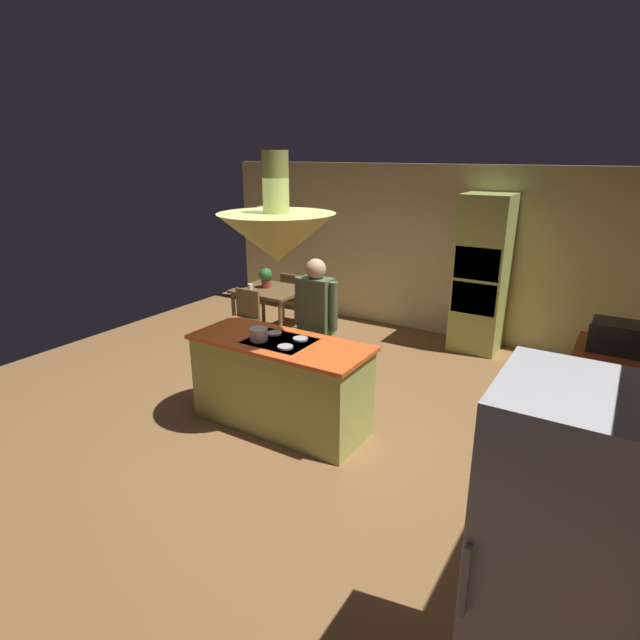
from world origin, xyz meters
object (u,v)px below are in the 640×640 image
object	(u,v)px
refrigerator	(559,572)
canister_sugar	(608,379)
chair_facing_island	(244,316)
cup_on_table	(250,287)
potted_plant_on_table	(266,277)
canister_tea	(609,374)
chair_by_back_wall	(295,295)
cooking_pot_on_cooktop	(259,334)
kitchen_island	(281,383)
dining_table	(271,296)
microwave_on_counter	(616,337)
canister_flour	(606,389)
oven_tower	(481,275)
person_at_island	(316,322)

from	to	relation	value
refrigerator	canister_sugar	world-z (taller)	refrigerator
chair_facing_island	cup_on_table	world-z (taller)	chair_facing_island
potted_plant_on_table	canister_tea	world-z (taller)	canister_tea
chair_by_back_wall	cooking_pot_on_cooktop	xyz separation A→B (m)	(1.54, -2.87, 0.51)
kitchen_island	cooking_pot_on_cooktop	distance (m)	0.58
dining_table	microwave_on_counter	bearing A→B (deg)	-8.17
dining_table	potted_plant_on_table	world-z (taller)	potted_plant_on_table
potted_plant_on_table	canister_tea	bearing A→B (deg)	-17.96
chair_by_back_wall	canister_flour	bearing A→B (deg)	151.35
potted_plant_on_table	cup_on_table	xyz separation A→B (m)	(-0.12, -0.23, -0.12)
refrigerator	cooking_pot_on_cooktop	xyz separation A→B (m)	(-2.96, 1.57, 0.10)
potted_plant_on_table	cooking_pot_on_cooktop	distance (m)	2.79
oven_tower	chair_facing_island	distance (m)	3.37
refrigerator	person_at_island	bearing A→B (deg)	139.79
dining_table	cooking_pot_on_cooktop	xyz separation A→B (m)	(1.54, -2.23, 0.36)
canister_flour	cup_on_table	bearing A→B (deg)	161.09
chair_facing_island	chair_by_back_wall	distance (m)	1.28
refrigerator	person_at_island	xyz separation A→B (m)	(-2.79, 2.35, 0.03)
chair_by_back_wall	canister_sugar	xyz separation A→B (m)	(4.54, -2.30, 0.54)
dining_table	cup_on_table	xyz separation A→B (m)	(-0.22, -0.21, 0.16)
chair_by_back_wall	canister_tea	size ratio (longest dim) A/B	5.83
potted_plant_on_table	cooking_pot_on_cooktop	world-z (taller)	cooking_pot_on_cooktop
kitchen_island	potted_plant_on_table	distance (m)	2.82
chair_by_back_wall	cup_on_table	world-z (taller)	chair_by_back_wall
refrigerator	canister_sugar	distance (m)	2.14
chair_by_back_wall	cooking_pot_on_cooktop	world-z (taller)	cooking_pot_on_cooktop
person_at_island	canister_tea	bearing A→B (deg)	-0.70
kitchen_island	cooking_pot_on_cooktop	size ratio (longest dim) A/B	10.28
kitchen_island	oven_tower	distance (m)	3.48
kitchen_island	microwave_on_counter	xyz separation A→B (m)	(2.84, 1.45, 0.60)
person_at_island	dining_table	bearing A→B (deg)	139.86
refrigerator	dining_table	size ratio (longest dim) A/B	1.84
cup_on_table	microwave_on_counter	bearing A→B (deg)	-5.31
oven_tower	canister_tea	xyz separation A→B (m)	(1.74, -2.62, -0.09)
canister_tea	cup_on_table	bearing A→B (deg)	165.06
potted_plant_on_table	kitchen_island	bearing A→B (deg)	-49.71
cooking_pot_on_cooktop	oven_tower	bearing A→B (deg)	69.52
potted_plant_on_table	cooking_pot_on_cooktop	bearing A→B (deg)	-53.95
chair_facing_island	chair_by_back_wall	xyz separation A→B (m)	(0.00, 1.28, 0.00)
chair_by_back_wall	canister_sugar	distance (m)	5.12
refrigerator	potted_plant_on_table	bearing A→B (deg)	140.27
refrigerator	chair_by_back_wall	distance (m)	6.34
refrigerator	canister_tea	size ratio (longest dim) A/B	12.21
canister_tea	dining_table	bearing A→B (deg)	161.95
refrigerator	canister_sugar	size ratio (longest dim) A/B	8.58
cup_on_table	cooking_pot_on_cooktop	bearing A→B (deg)	-48.96
dining_table	chair_facing_island	distance (m)	0.66
kitchen_island	cooking_pot_on_cooktop	world-z (taller)	cooking_pot_on_cooktop
person_at_island	cooking_pot_on_cooktop	size ratio (longest dim) A/B	9.16
oven_tower	canister_tea	size ratio (longest dim) A/B	14.69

